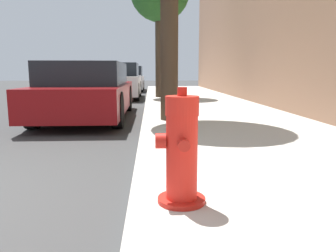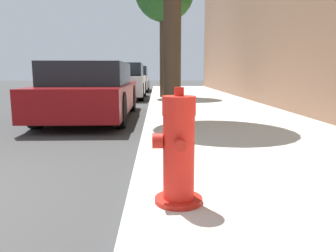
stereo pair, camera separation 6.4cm
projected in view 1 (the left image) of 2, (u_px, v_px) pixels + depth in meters
name	position (u px, v px, depth m)	size (l,w,h in m)	color
fire_hydrant	(181.00, 152.00, 2.36)	(0.37, 0.36, 0.84)	red
parked_car_near	(88.00, 91.00, 7.56)	(1.81, 4.57, 1.29)	maroon
parked_car_mid	(118.00, 82.00, 13.36)	(1.85, 3.90, 1.43)	silver
parked_car_far	(128.00, 79.00, 18.72)	(1.76, 4.22, 1.40)	#B7B7BC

